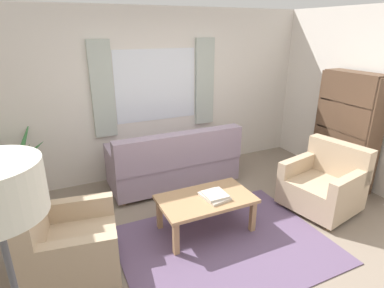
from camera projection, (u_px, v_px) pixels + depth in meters
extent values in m
plane|color=gray|center=(225.00, 245.00, 3.52)|extent=(6.24, 6.24, 0.00)
cube|color=silver|center=(155.00, 94.00, 4.98)|extent=(5.32, 0.12, 2.60)
cube|color=white|center=(156.00, 85.00, 4.88)|extent=(1.30, 0.01, 1.10)
cube|color=#B2BCB2|center=(102.00, 90.00, 4.52)|extent=(0.32, 0.06, 1.40)
cube|color=#B2BCB2|center=(204.00, 82.00, 5.18)|extent=(0.32, 0.06, 1.40)
cube|color=#604C6B|center=(225.00, 245.00, 3.51)|extent=(2.27, 1.74, 0.01)
cube|color=#998499|center=(173.00, 169.00, 4.84)|extent=(1.90, 0.80, 0.38)
cube|color=#998499|center=(181.00, 150.00, 4.42)|extent=(1.90, 0.20, 0.48)
cube|color=#998499|center=(222.00, 142.00, 5.08)|extent=(0.16, 0.80, 0.24)
cube|color=#998499|center=(115.00, 160.00, 4.39)|extent=(0.16, 0.80, 0.24)
cylinder|color=#A87F56|center=(212.00, 165.00, 5.51)|extent=(0.06, 0.06, 0.06)
cylinder|color=#A87F56|center=(115.00, 184.00, 4.83)|extent=(0.06, 0.06, 0.06)
cylinder|color=#A87F56|center=(230.00, 179.00, 5.00)|extent=(0.06, 0.06, 0.06)
cylinder|color=#A87F56|center=(124.00, 202.00, 4.32)|extent=(0.06, 0.06, 0.06)
cube|color=tan|center=(76.00, 254.00, 3.02)|extent=(0.92, 0.95, 0.36)
cube|color=tan|center=(31.00, 224.00, 2.79)|extent=(0.30, 0.86, 0.46)
cube|color=tan|center=(69.00, 254.00, 2.60)|extent=(0.81, 0.24, 0.22)
cube|color=tan|center=(74.00, 209.00, 3.25)|extent=(0.81, 0.24, 0.22)
cylinder|color=#A87F56|center=(110.00, 244.00, 3.49)|extent=(0.05, 0.05, 0.06)
cylinder|color=#A87F56|center=(48.00, 255.00, 3.32)|extent=(0.05, 0.05, 0.06)
cube|color=tan|center=(320.00, 193.00, 4.14)|extent=(0.95, 0.98, 0.36)
cube|color=tan|center=(339.00, 159.00, 4.18)|extent=(0.34, 0.86, 0.46)
cube|color=tan|center=(300.00, 164.00, 4.31)|extent=(0.81, 0.28, 0.22)
cube|color=tan|center=(351.00, 184.00, 3.77)|extent=(0.81, 0.28, 0.22)
cylinder|color=#A87F56|center=(282.00, 204.00, 4.29)|extent=(0.05, 0.05, 0.06)
cylinder|color=#A87F56|center=(328.00, 227.00, 3.78)|extent=(0.05, 0.05, 0.06)
cylinder|color=#A87F56|center=(310.00, 190.00, 4.65)|extent=(0.05, 0.05, 0.06)
cylinder|color=#A87F56|center=(355.00, 210.00, 4.14)|extent=(0.05, 0.05, 0.06)
cube|color=#A87F56|center=(206.00, 199.00, 3.65)|extent=(1.10, 0.64, 0.04)
cube|color=#A87F56|center=(176.00, 239.00, 3.31)|extent=(0.06, 0.06, 0.40)
cube|color=#A87F56|center=(253.00, 216.00, 3.70)|extent=(0.06, 0.06, 0.40)
cube|color=#A87F56|center=(159.00, 214.00, 3.75)|extent=(0.06, 0.06, 0.40)
cube|color=#A87F56|center=(229.00, 196.00, 4.14)|extent=(0.06, 0.06, 0.40)
cube|color=beige|center=(214.00, 196.00, 3.64)|extent=(0.30, 0.36, 0.03)
cube|color=beige|center=(215.00, 194.00, 3.62)|extent=(0.25, 0.26, 0.03)
cylinder|color=#9E6B4C|center=(20.00, 200.00, 4.11)|extent=(0.38, 0.38, 0.34)
cylinder|color=brown|center=(15.00, 178.00, 4.00)|extent=(0.07, 0.07, 0.31)
cone|color=#38753D|center=(30.00, 153.00, 3.96)|extent=(0.43, 0.14, 0.36)
cone|color=#38753D|center=(24.00, 141.00, 4.17)|extent=(0.32, 0.54, 0.52)
cone|color=#38753D|center=(24.00, 155.00, 3.69)|extent=(0.34, 0.55, 0.53)
cube|color=brown|center=(374.00, 141.00, 4.26)|extent=(0.30, 0.04, 1.70)
cube|color=brown|center=(323.00, 124.00, 5.02)|extent=(0.30, 0.04, 1.70)
cube|color=brown|center=(340.00, 133.00, 4.59)|extent=(0.02, 0.90, 1.70)
cube|color=brown|center=(337.00, 182.00, 4.93)|extent=(0.30, 0.86, 0.02)
cube|color=brown|center=(342.00, 157.00, 4.79)|extent=(0.30, 0.86, 0.02)
cube|color=brown|center=(347.00, 131.00, 4.64)|extent=(0.30, 0.86, 0.02)
cube|color=brown|center=(352.00, 103.00, 4.49)|extent=(0.30, 0.86, 0.02)
cube|color=brown|center=(357.00, 73.00, 4.34)|extent=(0.30, 0.86, 0.02)
cube|color=gold|center=(364.00, 156.00, 4.44)|extent=(0.28, 0.09, 0.28)
cube|color=#387F4C|center=(358.00, 154.00, 4.53)|extent=(0.27, 0.08, 0.28)
cube|color=#387F4C|center=(352.00, 155.00, 4.62)|extent=(0.23, 0.07, 0.18)
cube|color=beige|center=(348.00, 149.00, 4.67)|extent=(0.25, 0.08, 0.30)
cube|color=orange|center=(342.00, 150.00, 4.76)|extent=(0.25, 0.06, 0.20)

